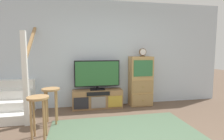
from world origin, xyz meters
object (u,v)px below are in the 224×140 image
bar_stool_far (51,97)px  bar_stool_near (38,108)px  media_console (98,99)px  television (97,74)px  side_cabinet (141,81)px  desk_clock (143,52)px

bar_stool_far → bar_stool_near: bearing=-100.8°
bar_stool_near → bar_stool_far: (0.11, 0.60, 0.00)m
media_console → bar_stool_far: bar_stool_far is taller
media_console → bar_stool_far: size_ratio=1.75×
television → side_cabinet: 1.15m
bar_stool_far → television: bearing=39.4°
television → desk_clock: (1.17, -0.03, 0.54)m
bar_stool_near → desk_clock: bearing=31.4°
side_cabinet → bar_stool_near: size_ratio=1.83×
television → bar_stool_near: 1.84m
side_cabinet → desk_clock: (0.04, -0.01, 0.75)m
media_console → bar_stool_far: bearing=-141.4°
media_console → desk_clock: desk_clock is taller
side_cabinet → desk_clock: size_ratio=6.16×
media_console → television: television is taller
desk_clock → bar_stool_near: size_ratio=0.30×
side_cabinet → bar_stool_near: bearing=-147.9°
bar_stool_far → media_console: bearing=38.6°
bar_stool_near → bar_stool_far: 0.62m
media_console → television: (0.00, 0.02, 0.62)m
media_console → television: size_ratio=1.10×
side_cabinet → television: bearing=179.3°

